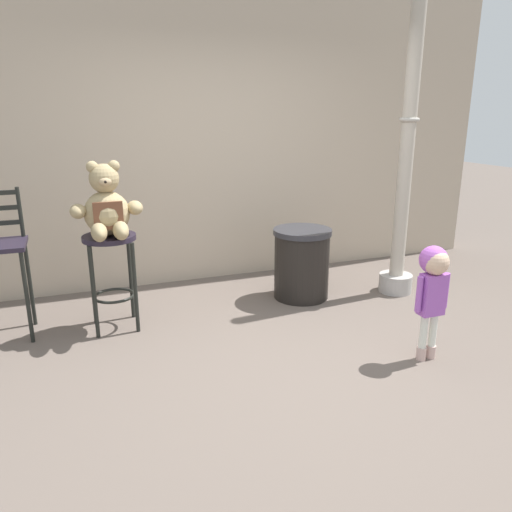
{
  "coord_description": "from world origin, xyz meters",
  "views": [
    {
      "loc": [
        -1.31,
        -2.85,
        1.75
      ],
      "look_at": [
        -0.04,
        0.56,
        0.68
      ],
      "focal_mm": 34.54,
      "sensor_mm": 36.0,
      "label": 1
    }
  ],
  "objects_px": {
    "child_walking": "(433,279)",
    "trash_bin": "(302,263)",
    "bar_stool_with_teddy": "(111,261)",
    "teddy_bear": "(107,209)",
    "lamppost": "(404,177)"
  },
  "relations": [
    {
      "from": "child_walking",
      "to": "trash_bin",
      "type": "distance_m",
      "value": 1.51
    },
    {
      "from": "bar_stool_with_teddy",
      "to": "teddy_bear",
      "type": "xyz_separation_m",
      "value": [
        0.0,
        -0.03,
        0.44
      ]
    },
    {
      "from": "bar_stool_with_teddy",
      "to": "lamppost",
      "type": "bearing_deg",
      "value": -2.28
    },
    {
      "from": "trash_bin",
      "to": "lamppost",
      "type": "xyz_separation_m",
      "value": [
        0.95,
        -0.2,
        0.81
      ]
    },
    {
      "from": "bar_stool_with_teddy",
      "to": "lamppost",
      "type": "relative_size",
      "value": 0.27
    },
    {
      "from": "trash_bin",
      "to": "teddy_bear",
      "type": "bearing_deg",
      "value": -176.18
    },
    {
      "from": "bar_stool_with_teddy",
      "to": "trash_bin",
      "type": "xyz_separation_m",
      "value": [
        1.76,
        0.09,
        -0.23
      ]
    },
    {
      "from": "trash_bin",
      "to": "lamppost",
      "type": "relative_size",
      "value": 0.23
    },
    {
      "from": "bar_stool_with_teddy",
      "to": "child_walking",
      "type": "distance_m",
      "value": 2.49
    },
    {
      "from": "bar_stool_with_teddy",
      "to": "teddy_bear",
      "type": "bearing_deg",
      "value": -90.0
    },
    {
      "from": "lamppost",
      "to": "bar_stool_with_teddy",
      "type": "bearing_deg",
      "value": 177.72
    },
    {
      "from": "bar_stool_with_teddy",
      "to": "trash_bin",
      "type": "relative_size",
      "value": 1.17
    },
    {
      "from": "child_walking",
      "to": "lamppost",
      "type": "xyz_separation_m",
      "value": [
        0.64,
        1.26,
        0.53
      ]
    },
    {
      "from": "teddy_bear",
      "to": "trash_bin",
      "type": "relative_size",
      "value": 0.87
    },
    {
      "from": "teddy_bear",
      "to": "lamppost",
      "type": "distance_m",
      "value": 2.72
    }
  ]
}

